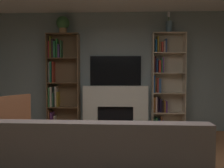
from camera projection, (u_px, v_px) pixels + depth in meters
The scene contains 8 objects.
wall_back_accent at pixel (116, 72), 5.79m from camera, with size 5.76×0.06×2.75m, color gray.
fireplace at pixel (115, 108), 5.69m from camera, with size 1.60×0.50×1.05m.
tv at pixel (116, 71), 5.73m from camera, with size 1.18×0.06×0.68m, color black.
bookshelf_left at pixel (60, 82), 5.72m from camera, with size 0.73×0.30×2.25m.
bookshelf_right at pixel (164, 84), 5.61m from camera, with size 0.73×0.32×2.25m.
potted_plant at pixel (63, 24), 5.61m from camera, with size 0.30×0.30×0.39m.
vase_with_flowers at pixel (169, 26), 5.50m from camera, with size 0.14×0.14×0.47m.
armchair at pixel (6, 130), 3.62m from camera, with size 0.81×0.78×1.04m.
Camera 1 is at (0.18, -2.66, 1.38)m, focal length 39.47 mm.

